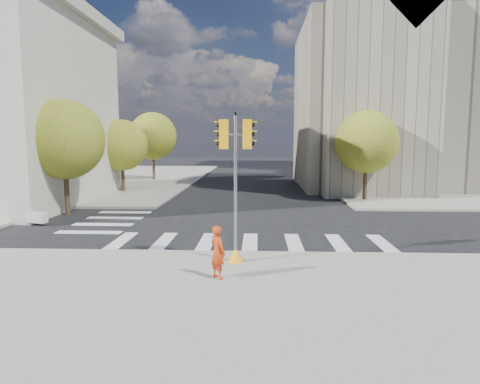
# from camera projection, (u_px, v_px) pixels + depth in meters

# --- Properties ---
(ground) EXTENTS (160.00, 160.00, 0.00)m
(ground) POSITION_uv_depth(u_px,v_px,m) (253.00, 232.00, 19.68)
(ground) COLOR black
(ground) RESTS_ON ground
(sidewalk_near) EXTENTS (30.00, 14.00, 0.15)m
(sidewalk_near) POSITION_uv_depth(u_px,v_px,m) (247.00, 343.00, 8.76)
(sidewalk_near) COLOR gray
(sidewalk_near) RESTS_ON ground
(sidewalk_far_right) EXTENTS (28.00, 40.00, 0.15)m
(sidewalk_far_right) POSITION_uv_depth(u_px,v_px,m) (448.00, 179.00, 44.60)
(sidewalk_far_right) COLOR gray
(sidewalk_far_right) RESTS_ON ground
(sidewalk_far_left) EXTENTS (28.00, 40.00, 0.15)m
(sidewalk_far_left) POSITION_uv_depth(u_px,v_px,m) (72.00, 178.00, 46.30)
(sidewalk_far_left) COLOR gray
(sidewalk_far_left) RESTS_ON ground
(civic_building) EXTENTS (26.00, 16.00, 19.39)m
(civic_building) POSITION_uv_depth(u_px,v_px,m) (436.00, 104.00, 37.08)
(civic_building) COLOR #9F957E
(civic_building) RESTS_ON ground
(office_tower) EXTENTS (20.00, 18.00, 30.00)m
(office_tower) POSITION_uv_depth(u_px,v_px,m) (418.00, 60.00, 58.55)
(office_tower) COLOR #9EA0A3
(office_tower) RESTS_ON ground
(tree_lw_near) EXTENTS (4.40, 4.40, 6.41)m
(tree_lw_near) POSITION_uv_depth(u_px,v_px,m) (64.00, 140.00, 23.58)
(tree_lw_near) COLOR #382616
(tree_lw_near) RESTS_ON ground
(tree_lw_mid) EXTENTS (4.00, 4.00, 5.77)m
(tree_lw_mid) POSITION_uv_depth(u_px,v_px,m) (122.00, 145.00, 33.55)
(tree_lw_mid) COLOR #382616
(tree_lw_mid) RESTS_ON ground
(tree_lw_far) EXTENTS (4.80, 4.80, 6.95)m
(tree_lw_far) POSITION_uv_depth(u_px,v_px,m) (153.00, 136.00, 43.37)
(tree_lw_far) COLOR #382616
(tree_lw_far) RESTS_ON ground
(tree_re_near) EXTENTS (4.20, 4.20, 6.16)m
(tree_re_near) POSITION_uv_depth(u_px,v_px,m) (366.00, 142.00, 28.78)
(tree_re_near) COLOR #382616
(tree_re_near) RESTS_ON ground
(tree_re_mid) EXTENTS (4.60, 4.60, 6.66)m
(tree_re_mid) POSITION_uv_depth(u_px,v_px,m) (335.00, 138.00, 40.64)
(tree_re_mid) COLOR #382616
(tree_re_mid) RESTS_ON ground
(tree_re_far) EXTENTS (4.00, 4.00, 5.88)m
(tree_re_far) POSITION_uv_depth(u_px,v_px,m) (318.00, 142.00, 52.60)
(tree_re_far) COLOR #382616
(tree_re_far) RESTS_ON ground
(lamp_near) EXTENTS (0.35, 0.18, 8.11)m
(lamp_near) POSITION_uv_depth(u_px,v_px,m) (360.00, 135.00, 32.66)
(lamp_near) COLOR black
(lamp_near) RESTS_ON sidewalk_far_right
(lamp_far) EXTENTS (0.35, 0.18, 8.11)m
(lamp_far) POSITION_uv_depth(u_px,v_px,m) (330.00, 136.00, 46.54)
(lamp_far) COLOR black
(lamp_far) RESTS_ON sidewalk_far_right
(traffic_signal) EXTENTS (1.06, 0.56, 4.95)m
(traffic_signal) POSITION_uv_depth(u_px,v_px,m) (236.00, 199.00, 14.07)
(traffic_signal) COLOR #FFA90D
(traffic_signal) RESTS_ON sidewalk_near
(photographer) EXTENTS (0.67, 0.68, 1.59)m
(photographer) POSITION_uv_depth(u_px,v_px,m) (218.00, 252.00, 12.53)
(photographer) COLOR red
(photographer) RESTS_ON sidewalk_near
(planter_wall) EXTENTS (5.77, 2.46, 0.50)m
(planter_wall) POSITION_uv_depth(u_px,v_px,m) (1.00, 214.00, 22.01)
(planter_wall) COLOR silver
(planter_wall) RESTS_ON sidewalk_left_near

